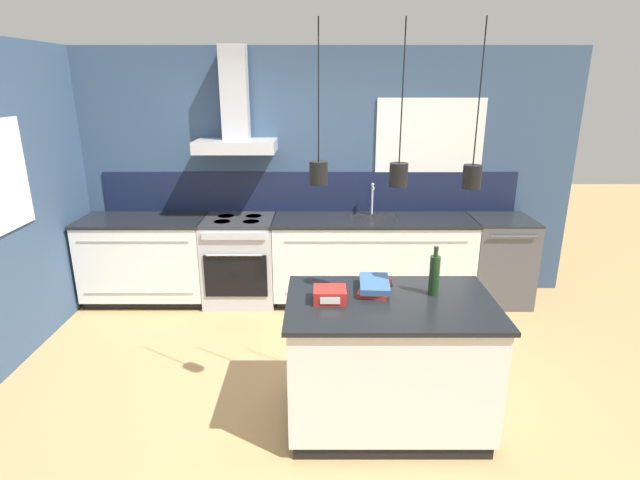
# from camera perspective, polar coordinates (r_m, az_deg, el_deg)

# --- Properties ---
(ground_plane) EXTENTS (16.00, 16.00, 0.00)m
(ground_plane) POSITION_cam_1_polar(r_m,az_deg,el_deg) (3.98, -1.67, -16.99)
(ground_plane) COLOR tan
(ground_plane) RESTS_ON ground
(wall_back) EXTENTS (5.60, 2.45, 2.60)m
(wall_back) POSITION_cam_1_polar(r_m,az_deg,el_deg) (5.34, -1.66, 7.95)
(wall_back) COLOR #354C6B
(wall_back) RESTS_ON ground_plane
(wall_left) EXTENTS (0.08, 3.80, 2.60)m
(wall_left) POSITION_cam_1_polar(r_m,az_deg,el_deg) (4.80, -32.04, 3.49)
(wall_left) COLOR #354C6B
(wall_left) RESTS_ON ground_plane
(counter_run_left) EXTENTS (1.27, 0.64, 0.91)m
(counter_run_left) POSITION_cam_1_polar(r_m,az_deg,el_deg) (5.59, -19.34, -2.12)
(counter_run_left) COLOR black
(counter_run_left) RESTS_ON ground_plane
(counter_run_sink) EXTENTS (2.07, 0.64, 1.25)m
(counter_run_sink) POSITION_cam_1_polar(r_m,az_deg,el_deg) (5.30, 5.86, -2.21)
(counter_run_sink) COLOR black
(counter_run_sink) RESTS_ON ground_plane
(oven_range) EXTENTS (0.73, 0.66, 0.91)m
(oven_range) POSITION_cam_1_polar(r_m,az_deg,el_deg) (5.34, -9.20, -2.30)
(oven_range) COLOR #B5B5BA
(oven_range) RESTS_ON ground_plane
(dishwasher) EXTENTS (0.62, 0.65, 0.91)m
(dishwasher) POSITION_cam_1_polar(r_m,az_deg,el_deg) (5.60, 19.60, -2.16)
(dishwasher) COLOR #4C4C51
(dishwasher) RESTS_ON ground_plane
(kitchen_island) EXTENTS (1.35, 0.86, 0.91)m
(kitchen_island) POSITION_cam_1_polar(r_m,az_deg,el_deg) (3.48, 7.68, -13.64)
(kitchen_island) COLOR black
(kitchen_island) RESTS_ON ground_plane
(bottle_on_island) EXTENTS (0.07, 0.07, 0.33)m
(bottle_on_island) POSITION_cam_1_polar(r_m,az_deg,el_deg) (3.37, 12.83, -3.85)
(bottle_on_island) COLOR #193319
(bottle_on_island) RESTS_ON kitchen_island
(book_stack) EXTENTS (0.27, 0.36, 0.07)m
(book_stack) POSITION_cam_1_polar(r_m,az_deg,el_deg) (3.40, 6.16, -5.20)
(book_stack) COLOR #B2332D
(book_stack) RESTS_ON kitchen_island
(red_supply_box) EXTENTS (0.21, 0.18, 0.09)m
(red_supply_box) POSITION_cam_1_polar(r_m,az_deg,el_deg) (3.22, 1.02, -6.28)
(red_supply_box) COLOR red
(red_supply_box) RESTS_ON kitchen_island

